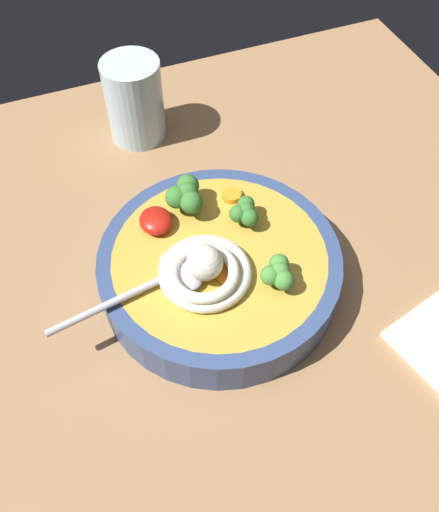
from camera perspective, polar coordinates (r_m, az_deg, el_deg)
table_slab at (r=64.08cm, az=2.02°, el=-5.82°), size 92.55×92.55×3.61cm
soup_bowl at (r=62.07cm, az=0.00°, el=-1.32°), size 27.05×27.05×4.95cm
noodle_pile at (r=57.34cm, az=-1.58°, el=-1.50°), size 10.95×10.73×4.40cm
soup_spoon at (r=57.89cm, az=-5.22°, el=-2.01°), size 6.63×17.52×1.60cm
chili_sauce_dollop at (r=62.51cm, az=-6.62°, el=3.67°), size 4.16×3.74×1.87cm
broccoli_floret_right at (r=61.71cm, az=2.66°, el=4.61°), size 3.90×3.36×3.09cm
broccoli_floret_beside_noodles at (r=62.68cm, az=-3.51°, el=6.36°), size 5.12×4.40×4.05cm
broccoli_floret_center at (r=56.64cm, az=6.12°, el=-1.75°), size 4.13×3.55×3.26cm
carrot_slice_left at (r=65.50cm, az=1.28°, el=6.31°), size 2.30×2.30×0.73cm
carrot_slice_beside_chili at (r=58.45cm, az=0.91°, el=-1.92°), size 2.71×2.71×0.41cm
drinking_glass at (r=78.88cm, az=-8.82°, el=15.67°), size 7.94×7.94×11.60cm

